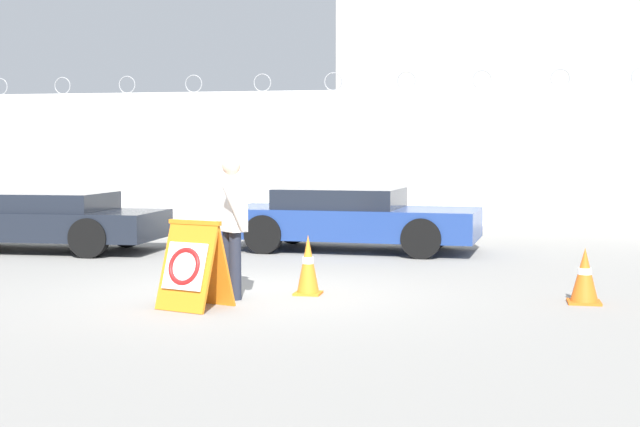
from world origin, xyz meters
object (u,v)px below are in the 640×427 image
Objects in this scene: traffic_cone_near at (585,276)px; parked_car_front_coupe at (36,220)px; security_guard at (231,220)px; traffic_cone_mid at (308,265)px; barricade_sign at (193,265)px; parked_car_rear_sedan at (350,218)px.

parked_car_front_coupe is (-9.43, 3.88, 0.24)m from traffic_cone_near.
security_guard is 2.31× the size of traffic_cone_mid.
parked_car_front_coupe reaches higher than traffic_cone_near.
parked_car_rear_sedan is (0.84, 6.33, 0.09)m from barricade_sign.
traffic_cone_mid is 0.16× the size of parked_car_front_coupe.
traffic_cone_mid is 5.09m from parked_car_rear_sedan.
parked_car_front_coupe is (-5.11, 4.40, -0.43)m from security_guard.
security_guard is 1.19m from traffic_cone_mid.
security_guard is 0.37× the size of parked_car_front_coupe.
traffic_cone_near is at bearing 0.05° from traffic_cone_mid.
barricade_sign reaches higher than traffic_cone_mid.
traffic_cone_mid is (1.13, 1.26, -0.14)m from barricade_sign.
security_guard is (0.25, 0.74, 0.48)m from barricade_sign.
traffic_cone_near is 6.31m from parked_car_rear_sedan.
parked_car_front_coupe is at bearing 147.03° from traffic_cone_mid.
security_guard reaches higher than barricade_sign.
security_guard is at bearing 89.64° from barricade_sign.
security_guard is 4.41m from traffic_cone_near.
traffic_cone_near is 10.20m from parked_car_front_coupe.
traffic_cone_mid is at bearing -82.76° from parked_car_rear_sedan.
parked_car_front_coupe is (-5.98, 3.88, 0.19)m from traffic_cone_mid.
parked_car_front_coupe is at bearing -176.04° from security_guard.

